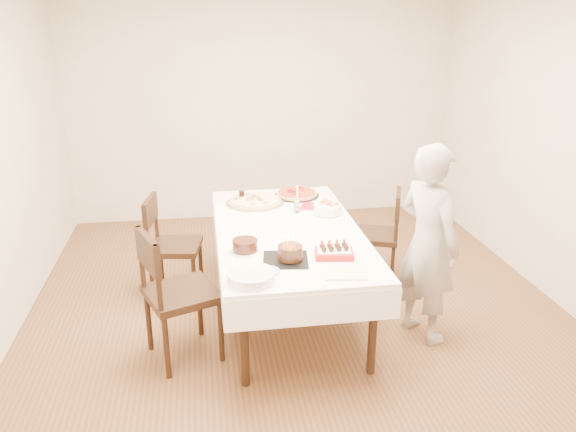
{
  "coord_description": "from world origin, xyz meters",
  "views": [
    {
      "loc": [
        -0.73,
        -4.07,
        2.4
      ],
      "look_at": [
        -0.08,
        0.07,
        0.86
      ],
      "focal_mm": 35.0,
      "sensor_mm": 36.0,
      "label": 1
    }
  ],
  "objects": [
    {
      "name": "strawberry_box",
      "position": [
        0.16,
        -0.52,
        0.78
      ],
      "size": [
        0.29,
        0.21,
        0.07
      ],
      "primitive_type": null,
      "rotation": [
        0.0,
        0.0,
        -0.14
      ],
      "color": "#A11215",
      "rests_on": "dining_table"
    },
    {
      "name": "chair_left_savory",
      "position": [
        -1.01,
        0.54,
        0.46
      ],
      "size": [
        0.53,
        0.53,
        0.91
      ],
      "primitive_type": null,
      "rotation": [
        0.0,
        0.0,
        2.98
      ],
      "color": "black",
      "rests_on": "floor"
    },
    {
      "name": "wall_right",
      "position": [
        2.25,
        0.0,
        1.35
      ],
      "size": [
        0.04,
        5.0,
        2.7
      ],
      "primitive_type": "cube",
      "color": "beige",
      "rests_on": "floor"
    },
    {
      "name": "plate_stack",
      "position": [
        -0.46,
        -0.81,
        0.78
      ],
      "size": [
        0.37,
        0.37,
        0.06
      ],
      "primitive_type": "cylinder",
      "rotation": [
        0.0,
        0.0,
        -0.19
      ],
      "color": "white",
      "rests_on": "dining_table"
    },
    {
      "name": "person",
      "position": [
        0.9,
        -0.44,
        0.77
      ],
      "size": [
        0.56,
        0.66,
        1.53
      ],
      "primitive_type": "imported",
      "rotation": [
        0.0,
        0.0,
        1.99
      ],
      "color": "#A6A19C",
      "rests_on": "floor"
    },
    {
      "name": "wall_front",
      "position": [
        0.0,
        -2.5,
        1.35
      ],
      "size": [
        4.5,
        0.04,
        2.7
      ],
      "primitive_type": "cube",
      "color": "beige",
      "rests_on": "floor"
    },
    {
      "name": "cola_glass",
      "position": [
        -0.39,
        0.83,
        0.8
      ],
      "size": [
        0.07,
        0.07,
        0.09
      ],
      "primitive_type": "cylinder",
      "rotation": [
        0.0,
        0.0,
        0.36
      ],
      "color": "black",
      "rests_on": "dining_table"
    },
    {
      "name": "pizza_white",
      "position": [
        -0.28,
        0.72,
        0.77
      ],
      "size": [
        0.65,
        0.65,
        0.04
      ],
      "primitive_type": "cylinder",
      "rotation": [
        0.0,
        0.0,
        0.26
      ],
      "color": "beige",
      "rests_on": "dining_table"
    },
    {
      "name": "wall_back",
      "position": [
        0.0,
        2.5,
        1.35
      ],
      "size": [
        4.5,
        0.04,
        2.7
      ],
      "primitive_type": "cube",
      "color": "beige",
      "rests_on": "floor"
    },
    {
      "name": "pasta_bowl",
      "position": [
        0.31,
        0.36,
        0.8
      ],
      "size": [
        0.28,
        0.28,
        0.08
      ],
      "primitive_type": "cylinder",
      "rotation": [
        0.0,
        0.0,
        0.19
      ],
      "color": "white",
      "rests_on": "dining_table"
    },
    {
      "name": "chair_left_dessert",
      "position": [
        -0.93,
        -0.45,
        0.5
      ],
      "size": [
        0.67,
        0.67,
        1.01
      ],
      "primitive_type": null,
      "rotation": [
        0.0,
        0.0,
        3.51
      ],
      "color": "black",
      "rests_on": "floor"
    },
    {
      "name": "chair_right_savory",
      "position": [
        0.81,
        0.55,
        0.44
      ],
      "size": [
        0.58,
        0.58,
        0.88
      ],
      "primitive_type": null,
      "rotation": [
        0.0,
        0.0,
        -0.36
      ],
      "color": "black",
      "rests_on": "floor"
    },
    {
      "name": "shaker_pair",
      "position": [
        0.06,
        0.43,
        0.81
      ],
      "size": [
        0.13,
        0.13,
        0.12
      ],
      "primitive_type": null,
      "rotation": [
        0.0,
        0.0,
        0.38
      ],
      "color": "white",
      "rests_on": "dining_table"
    },
    {
      "name": "dining_table",
      "position": [
        -0.08,
        0.07,
        0.38
      ],
      "size": [
        1.16,
        2.15,
        0.75
      ],
      "primitive_type": "cube",
      "rotation": [
        0.0,
        0.0,
        -0.01
      ],
      "color": "white",
      "rests_on": "floor"
    },
    {
      "name": "layer_cake",
      "position": [
        -0.46,
        -0.34,
        0.8
      ],
      "size": [
        0.27,
        0.27,
        0.1
      ],
      "primitive_type": "cylinder",
      "rotation": [
        0.0,
        0.0,
        -0.16
      ],
      "color": "black",
      "rests_on": "dining_table"
    },
    {
      "name": "birthday_cake",
      "position": [
        -0.16,
        -0.54,
        0.84
      ],
      "size": [
        0.21,
        0.21,
        0.16
      ],
      "primitive_type": "cylinder",
      "rotation": [
        0.0,
        0.0,
        -0.21
      ],
      "color": "#351C0E",
      "rests_on": "dining_table"
    },
    {
      "name": "red_placemat",
      "position": [
        0.23,
        0.57,
        0.75
      ],
      "size": [
        0.28,
        0.28,
        0.01
      ],
      "primitive_type": "cube",
      "rotation": [
        0.0,
        0.0,
        -0.32
      ],
      "color": "#B21E1E",
      "rests_on": "dining_table"
    },
    {
      "name": "taper_candle",
      "position": [
        0.06,
        0.47,
        0.87
      ],
      "size": [
        0.07,
        0.07,
        0.24
      ],
      "primitive_type": "cylinder",
      "rotation": [
        0.0,
        0.0,
        0.4
      ],
      "color": "white",
      "rests_on": "dining_table"
    },
    {
      "name": "pizza_pepperoni",
      "position": [
        0.13,
        0.89,
        0.77
      ],
      "size": [
        0.43,
        0.43,
        0.04
      ],
      "primitive_type": "cylinder",
      "rotation": [
        0.0,
        0.0,
        -0.01
      ],
      "color": "red",
      "rests_on": "dining_table"
    },
    {
      "name": "china_plate",
      "position": [
        -0.35,
        -0.69,
        0.75
      ],
      "size": [
        0.23,
        0.23,
        0.01
      ],
      "primitive_type": "cylinder",
      "rotation": [
        0.0,
        0.0,
        -0.33
      ],
      "color": "white",
      "rests_on": "dining_table"
    },
    {
      "name": "box_lid",
      "position": [
        0.16,
        -0.81,
        0.75
      ],
      "size": [
        0.3,
        0.22,
        0.02
      ],
      "primitive_type": "cube",
      "rotation": [
        0.0,
        0.0,
        -0.15
      ],
      "color": "beige",
      "rests_on": "dining_table"
    },
    {
      "name": "cake_board",
      "position": [
        -0.19,
        -0.53,
        0.75
      ],
      "size": [
        0.35,
        0.35,
        0.01
      ],
      "primitive_type": "cube",
      "rotation": [
        0.0,
        0.0,
        -0.13
      ],
      "color": "black",
      "rests_on": "dining_table"
    },
    {
      "name": "floor",
      "position": [
        0.0,
        0.0,
        0.0
      ],
      "size": [
        5.0,
        5.0,
        0.0
      ],
      "primitive_type": "plane",
      "color": "#4F331B",
      "rests_on": "ground"
    }
  ]
}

